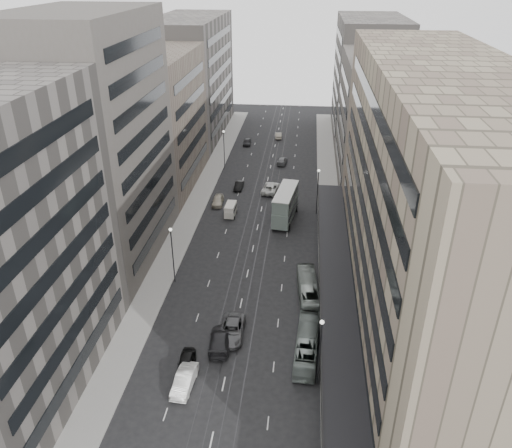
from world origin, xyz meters
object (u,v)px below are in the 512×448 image
at_px(panel_van, 231,209).
at_px(sedan_1, 184,380).
at_px(bus_far, 308,290).
at_px(sedan_2, 232,330).
at_px(bus_near, 307,344).
at_px(sedan_0, 186,362).
at_px(double_decker, 285,204).

relative_size(panel_van, sedan_1, 0.73).
distance_m(bus_far, sedan_2, 11.97).
bearing_deg(sedan_1, sedan_2, 70.11).
distance_m(bus_near, sedan_0, 13.35).
relative_size(bus_far, sedan_2, 1.66).
bearing_deg(bus_far, panel_van, -64.44).
height_order(bus_far, sedan_1, bus_far).
relative_size(bus_near, sedan_0, 2.33).
height_order(panel_van, sedan_0, panel_van).
relative_size(double_decker, panel_van, 2.78).
height_order(double_decker, sedan_0, double_decker).
bearing_deg(bus_near, double_decker, -79.66).
bearing_deg(double_decker, sedan_1, -94.40).
relative_size(bus_far, sedan_0, 2.32).
bearing_deg(panel_van, double_decker, -0.74).
distance_m(sedan_1, sedan_2, 9.18).
bearing_deg(sedan_0, sedan_2, 51.47).
bearing_deg(sedan_1, panel_van, 95.51).
bearing_deg(sedan_2, panel_van, 98.35).
bearing_deg(sedan_1, bus_near, 30.27).
relative_size(sedan_0, sedan_2, 0.72).
xyz_separation_m(bus_near, double_decker, (-4.11, 32.79, 1.55)).
height_order(bus_far, double_decker, double_decker).
bearing_deg(panel_van, sedan_2, -79.31).
relative_size(double_decker, sedan_1, 2.03).
relative_size(sedan_1, sedan_2, 0.85).
bearing_deg(bus_far, bus_near, 84.87).
bearing_deg(sedan_2, double_decker, 80.94).
xyz_separation_m(bus_near, sedan_0, (-12.88, -3.47, -0.65)).
relative_size(sedan_0, sedan_1, 0.84).
distance_m(bus_near, sedan_1, 13.89).
xyz_separation_m(double_decker, sedan_2, (-4.62, -30.56, -2.11)).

